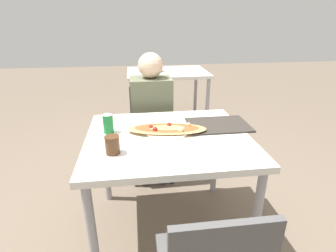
% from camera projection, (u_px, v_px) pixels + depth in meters
% --- Properties ---
extents(ground_plane, '(14.00, 14.00, 0.00)m').
position_uv_depth(ground_plane, '(168.00, 226.00, 1.95)').
color(ground_plane, '#6B5B4C').
extents(dining_table, '(1.03, 0.90, 0.75)m').
position_uv_depth(dining_table, '(168.00, 147.00, 1.70)').
color(dining_table, silver).
rests_on(dining_table, ground_plane).
extents(chair_far_seated, '(0.40, 0.40, 0.85)m').
position_uv_depth(chair_far_seated, '(151.00, 127.00, 2.47)').
color(chair_far_seated, '#4C4C4C').
rests_on(chair_far_seated, ground_plane).
extents(person_seated, '(0.35, 0.28, 1.18)m').
position_uv_depth(person_seated, '(152.00, 110.00, 2.29)').
color(person_seated, '#2D2D38').
rests_on(person_seated, ground_plane).
extents(pizza_main, '(0.54, 0.28, 0.06)m').
position_uv_depth(pizza_main, '(168.00, 129.00, 1.71)').
color(pizza_main, white).
rests_on(pizza_main, dining_table).
extents(soda_can, '(0.07, 0.07, 0.12)m').
position_uv_depth(soda_can, '(108.00, 124.00, 1.69)').
color(soda_can, '#197233').
rests_on(soda_can, dining_table).
extents(drink_glass, '(0.08, 0.08, 0.10)m').
position_uv_depth(drink_glass, '(112.00, 145.00, 1.43)').
color(drink_glass, '#4C2D19').
rests_on(drink_glass, dining_table).
extents(serving_tray, '(0.42, 0.30, 0.01)m').
position_uv_depth(serving_tray, '(218.00, 125.00, 1.82)').
color(serving_tray, '#332D28').
rests_on(serving_tray, dining_table).
extents(background_table, '(1.10, 0.80, 0.87)m').
position_uv_depth(background_table, '(164.00, 75.00, 3.65)').
color(background_table, silver).
rests_on(background_table, ground_plane).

